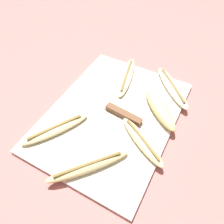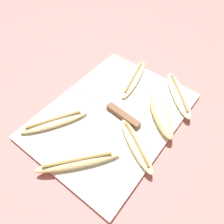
% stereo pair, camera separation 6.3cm
% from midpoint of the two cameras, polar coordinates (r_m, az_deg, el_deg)
% --- Properties ---
extents(ground_plane, '(4.00, 4.00, 0.00)m').
position_cam_midpoint_polar(ground_plane, '(0.64, -2.78, -1.40)').
color(ground_plane, '#B76B66').
extents(cutting_board, '(0.46, 0.34, 0.01)m').
position_cam_midpoint_polar(cutting_board, '(0.64, -2.80, -1.08)').
color(cutting_board, silver).
rests_on(cutting_board, ground_plane).
extents(knife, '(0.04, 0.24, 0.02)m').
position_cam_midpoint_polar(knife, '(0.63, -1.35, -0.03)').
color(knife, brown).
rests_on(knife, cutting_board).
extents(banana_mellow_near, '(0.18, 0.13, 0.02)m').
position_cam_midpoint_polar(banana_mellow_near, '(0.62, -17.39, -4.46)').
color(banana_mellow_near, beige).
rests_on(banana_mellow_near, cutting_board).
extents(banana_soft_right, '(0.20, 0.08, 0.02)m').
position_cam_midpoint_polar(banana_soft_right, '(0.73, 1.35, 9.12)').
color(banana_soft_right, beige).
rests_on(banana_soft_right, cutting_board).
extents(banana_spotted_left, '(0.18, 0.16, 0.02)m').
position_cam_midpoint_polar(banana_spotted_left, '(0.54, -9.61, -14.06)').
color(banana_spotted_left, '#DBC684').
rests_on(banana_spotted_left, cutting_board).
extents(banana_pale_long, '(0.17, 0.17, 0.02)m').
position_cam_midpoint_polar(banana_pale_long, '(0.71, 13.06, 6.22)').
color(banana_pale_long, beige).
rests_on(banana_pale_long, cutting_board).
extents(banana_ripe_center, '(0.12, 0.17, 0.02)m').
position_cam_midpoint_polar(banana_ripe_center, '(0.57, 4.73, -7.81)').
color(banana_ripe_center, beige).
rests_on(banana_ripe_center, cutting_board).
extents(banana_golden_short, '(0.14, 0.15, 0.03)m').
position_cam_midpoint_polar(banana_golden_short, '(0.63, 9.68, 0.54)').
color(banana_golden_short, '#EDD689').
rests_on(banana_golden_short, cutting_board).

